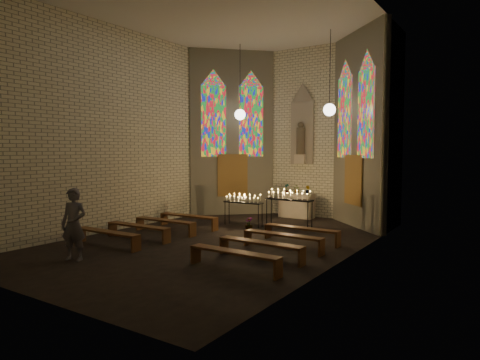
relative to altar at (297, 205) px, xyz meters
name	(u,v)px	position (x,y,z in m)	size (l,w,h in m)	color
floor	(218,241)	(0.00, -5.45, -0.50)	(12.00, 12.00, 0.00)	black
room	(272,124)	(0.00, -2.08, 3.22)	(8.22, 12.43, 7.00)	beige
altar	(297,205)	(0.00, 0.00, 0.00)	(1.40, 0.60, 1.00)	beige
flower_vase_left	(287,188)	(-0.42, -0.06, 0.69)	(0.20, 0.13, 0.38)	#4C723F
flower_vase_center	(297,189)	(-0.03, 0.08, 0.67)	(0.31, 0.27, 0.34)	#4C723F
flower_vase_right	(308,190)	(0.49, -0.01, 0.67)	(0.19, 0.15, 0.35)	#4C723F
aisle_flower_pot	(249,224)	(-0.07, -3.59, -0.27)	(0.26, 0.26, 0.47)	#4C723F
votive_stand_left	(243,200)	(-0.77, -2.86, 0.45)	(1.52, 0.41, 1.10)	black
votive_stand_right	(289,197)	(0.78, -2.26, 0.61)	(1.77, 0.47, 1.29)	black
pew_left_0	(188,217)	(-2.21, -4.24, -0.13)	(2.38, 0.38, 0.46)	#4E2D16
pew_right_0	(301,230)	(2.21, -4.24, -0.13)	(2.38, 0.38, 0.46)	#4E2D16
pew_left_1	(165,222)	(-2.21, -5.44, -0.13)	(2.38, 0.38, 0.46)	#4E2D16
pew_right_1	(283,237)	(2.21, -5.44, -0.13)	(2.38, 0.38, 0.46)	#4E2D16
pew_left_2	(138,228)	(-2.21, -6.64, -0.13)	(2.38, 0.38, 0.46)	#4E2D16
pew_right_2	(261,245)	(2.21, -6.64, -0.13)	(2.38, 0.38, 0.46)	#4E2D16
pew_left_3	(107,234)	(-2.21, -7.84, -0.13)	(2.38, 0.38, 0.46)	#4E2D16
pew_right_3	(234,254)	(2.21, -7.84, -0.13)	(2.38, 0.38, 0.46)	#4E2D16
visitor	(74,224)	(-1.67, -9.29, 0.41)	(0.67, 0.44, 1.83)	#55535E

